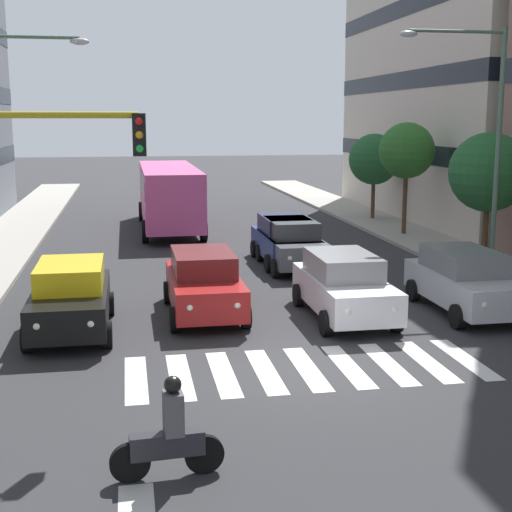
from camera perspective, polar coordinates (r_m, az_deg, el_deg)
name	(u,v)px	position (r m, az deg, el deg)	size (l,w,h in m)	color
ground_plane	(307,369)	(15.63, 4.04, -8.83)	(180.00, 180.00, 0.00)	#2D2D30
building_left_block_0	(502,47)	(41.37, 18.80, 15.31)	(11.24, 19.02, 17.83)	beige
crosswalk_markings	(307,368)	(15.63, 4.04, -8.82)	(7.65, 2.80, 0.01)	silver
car_0	(465,281)	(20.59, 16.13, -1.87)	(2.02, 4.44, 1.72)	#B2B7BC
car_1	(344,285)	(19.35, 6.94, -2.31)	(2.02, 4.44, 1.72)	silver
car_2	(204,283)	(19.57, -4.13, -2.12)	(2.02, 4.44, 1.72)	maroon
car_3	(71,297)	(18.55, -14.36, -3.15)	(2.02, 4.44, 1.72)	black
car_row2_0	(285,240)	(26.50, 2.31, 1.30)	(2.02, 4.44, 1.72)	navy
car_row2_1	(292,243)	(25.68, 2.84, 0.99)	(2.02, 4.44, 1.72)	#474C51
bus_behind_traffic	(169,191)	(34.82, -6.88, 5.12)	(2.78, 10.50, 3.00)	#DB5193
motorcycle_with_rider	(169,436)	(11.03, -6.84, -13.91)	(1.70, 0.38, 1.57)	black
street_lamp_left	(483,128)	(24.05, 17.43, 9.60)	(3.49, 0.28, 7.84)	#4C6B56
street_tree_1	(489,172)	(26.75, 17.84, 6.28)	(2.78, 2.78, 4.64)	#513823
street_tree_2	(407,151)	(32.99, 11.78, 8.10)	(2.47, 2.47, 4.94)	#513823
street_tree_3	(374,159)	(37.90, 9.28, 7.52)	(2.60, 2.60, 4.35)	#513823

